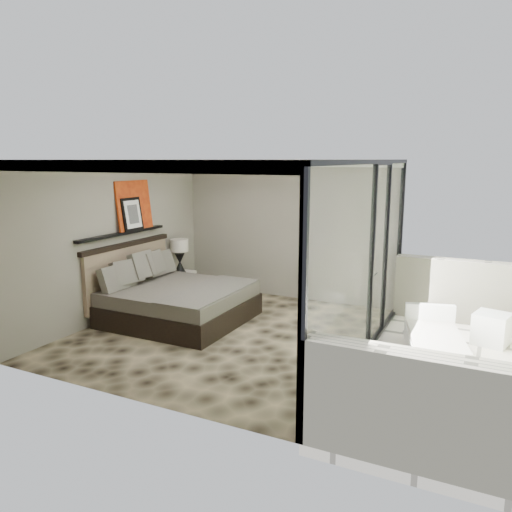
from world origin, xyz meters
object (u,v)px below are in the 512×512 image
at_px(bed, 175,300).
at_px(table_lamp, 180,251).
at_px(ottoman, 491,329).
at_px(lounger, 435,344).
at_px(nightstand, 182,285).

xyz_separation_m(bed, table_lamp, (-0.83, 1.38, 0.58)).
height_order(bed, table_lamp, bed).
relative_size(ottoman, lounger, 0.30).
distance_m(ottoman, lounger, 1.14).
distance_m(nightstand, table_lamp, 0.72).
height_order(bed, ottoman, bed).
relative_size(bed, table_lamp, 3.39).
distance_m(bed, lounger, 4.37).
bearing_deg(ottoman, bed, -166.93).
height_order(table_lamp, ottoman, table_lamp).
distance_m(bed, nightstand, 1.57).
bearing_deg(nightstand, lounger, -3.81).
bearing_deg(ottoman, lounger, -129.13).
bearing_deg(ottoman, nightstand, 178.31).
bearing_deg(lounger, nightstand, 153.44).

